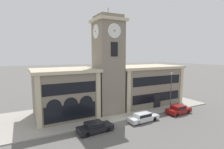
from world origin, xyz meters
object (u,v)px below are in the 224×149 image
Objects in this scene: parked_car_mid at (143,117)px; parked_car_far at (178,109)px; parked_car_near at (95,127)px; street_lamp at (171,86)px.

parked_car_far is at bearing -2.65° from parked_car_mid.
parked_car_near is 15.89m from street_lamp.
street_lamp is at bearing 11.73° from parked_car_mid.
parked_car_near is 1.04× the size of parked_car_far.
street_lamp is (7.60, 1.95, 3.72)m from parked_car_mid.
street_lamp reaches higher than parked_car_far.
parked_car_far is (15.18, 0.00, 0.06)m from parked_car_near.
street_lamp is at bearing 83.06° from parked_car_far.
parked_car_mid is at bearing -2.65° from parked_car_near.
parked_car_near is at bearing 177.35° from parked_car_mid.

